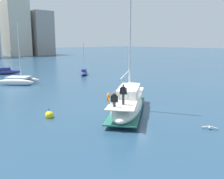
{
  "coord_description": "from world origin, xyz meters",
  "views": [
    {
      "loc": [
        -16.4,
        -14.91,
        6.16
      ],
      "look_at": [
        -1.18,
        1.72,
        1.8
      ],
      "focal_mm": 40.29,
      "sensor_mm": 36.0,
      "label": 1
    }
  ],
  "objects": [
    {
      "name": "moored_catamaran",
      "position": [
        10.86,
        22.47,
        0.49
      ],
      "size": [
        3.95,
        4.07,
        5.77
      ],
      "color": "navy",
      "rests_on": "ground"
    },
    {
      "name": "moored_sloop_near",
      "position": [
        -2.12,
        20.76,
        0.64
      ],
      "size": [
        5.66,
        5.87,
        8.67
      ],
      "color": "silver",
      "rests_on": "ground"
    },
    {
      "name": "seagull",
      "position": [
        0.13,
        -7.09,
        0.17
      ],
      "size": [
        0.64,
        1.0,
        0.17
      ],
      "color": "silver",
      "rests_on": "ground"
    },
    {
      "name": "moored_cutter_left",
      "position": [
        0.49,
        33.16,
        0.63
      ],
      "size": [
        5.77,
        2.92,
        10.0
      ],
      "color": "navy",
      "rests_on": "ground"
    },
    {
      "name": "main_sailboat",
      "position": [
        -1.12,
        -0.24,
        0.91
      ],
      "size": [
        9.09,
        7.72,
        12.6
      ],
      "color": "white",
      "rests_on": "ground"
    },
    {
      "name": "ground_plane",
      "position": [
        0.0,
        0.0,
        0.0
      ],
      "size": [
        400.0,
        400.0,
        0.0
      ],
      "primitive_type": "plane",
      "color": "navy"
    },
    {
      "name": "mooring_buoy",
      "position": [
        -6.87,
        3.08,
        0.21
      ],
      "size": [
        0.69,
        0.69,
        0.94
      ],
      "color": "yellow",
      "rests_on": "ground"
    }
  ]
}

